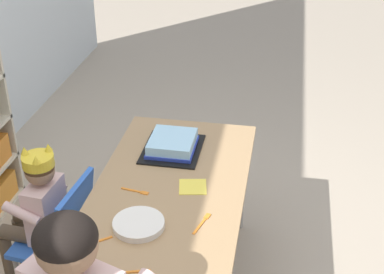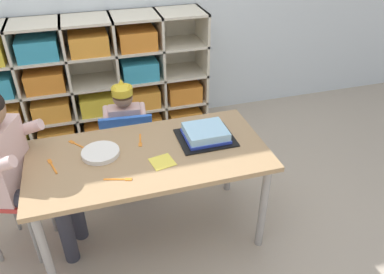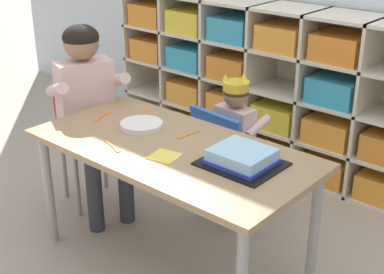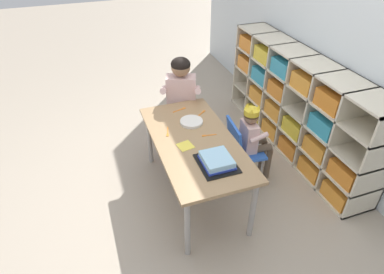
{
  "view_description": "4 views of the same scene",
  "coord_description": "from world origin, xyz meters",
  "px_view_note": "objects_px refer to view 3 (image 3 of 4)",
  "views": [
    {
      "loc": [
        -1.94,
        -0.46,
        2.04
      ],
      "look_at": [
        0.17,
        -0.08,
        0.82
      ],
      "focal_mm": 51.85,
      "sensor_mm": 36.0,
      "label": 1
    },
    {
      "loc": [
        -0.26,
        -1.71,
        1.85
      ],
      "look_at": [
        0.24,
        -0.05,
        0.72
      ],
      "focal_mm": 35.21,
      "sensor_mm": 36.0,
      "label": 2
    },
    {
      "loc": [
        1.55,
        -1.64,
        1.66
      ],
      "look_at": [
        0.12,
        0.0,
        0.71
      ],
      "focal_mm": 51.37,
      "sensor_mm": 36.0,
      "label": 3
    },
    {
      "loc": [
        2.12,
        -0.77,
        2.27
      ],
      "look_at": [
        0.19,
        -0.09,
        0.81
      ],
      "focal_mm": 30.78,
      "sensor_mm": 36.0,
      "label": 4
    }
  ],
  "objects_px": {
    "activity_table": "(172,159)",
    "fork_near_child_seat": "(113,147)",
    "fork_scattered_mid_table": "(145,113)",
    "birthday_cake_on_tray": "(242,158)",
    "adult_helper_seated": "(89,100)",
    "paper_plate_stack": "(142,125)",
    "fork_by_napkin": "(187,135)",
    "fork_at_table_front_edge": "(103,116)",
    "child_with_crown": "(240,129)",
    "classroom_chair_blue": "(226,155)",
    "classroom_chair_adult_side": "(86,131)"
  },
  "relations": [
    {
      "from": "adult_helper_seated",
      "to": "fork_scattered_mid_table",
      "type": "xyz_separation_m",
      "value": [
        0.32,
        0.1,
        -0.02
      ]
    },
    {
      "from": "fork_scattered_mid_table",
      "to": "fork_near_child_seat",
      "type": "xyz_separation_m",
      "value": [
        0.2,
        -0.39,
        0.0
      ]
    },
    {
      "from": "activity_table",
      "to": "classroom_chair_adult_side",
      "type": "distance_m",
      "value": 0.84
    },
    {
      "from": "activity_table",
      "to": "fork_scattered_mid_table",
      "type": "relative_size",
      "value": 11.47
    },
    {
      "from": "classroom_chair_blue",
      "to": "child_with_crown",
      "type": "relative_size",
      "value": 0.8
    },
    {
      "from": "child_with_crown",
      "to": "fork_scattered_mid_table",
      "type": "xyz_separation_m",
      "value": [
        -0.33,
        -0.39,
        0.12
      ]
    },
    {
      "from": "adult_helper_seated",
      "to": "fork_by_napkin",
      "type": "xyz_separation_m",
      "value": [
        0.68,
        0.03,
        -0.02
      ]
    },
    {
      "from": "child_with_crown",
      "to": "adult_helper_seated",
      "type": "distance_m",
      "value": 0.83
    },
    {
      "from": "fork_scattered_mid_table",
      "to": "activity_table",
      "type": "bearing_deg",
      "value": 23.28
    },
    {
      "from": "classroom_chair_adult_side",
      "to": "adult_helper_seated",
      "type": "xyz_separation_m",
      "value": [
        0.1,
        -0.04,
        0.22
      ]
    },
    {
      "from": "activity_table",
      "to": "classroom_chair_blue",
      "type": "height_order",
      "value": "classroom_chair_blue"
    },
    {
      "from": "adult_helper_seated",
      "to": "child_with_crown",
      "type": "bearing_deg",
      "value": -33.29
    },
    {
      "from": "child_with_crown",
      "to": "fork_scattered_mid_table",
      "type": "bearing_deg",
      "value": 55.31
    },
    {
      "from": "birthday_cake_on_tray",
      "to": "fork_scattered_mid_table",
      "type": "distance_m",
      "value": 0.75
    },
    {
      "from": "paper_plate_stack",
      "to": "fork_at_table_front_edge",
      "type": "distance_m",
      "value": 0.26
    },
    {
      "from": "adult_helper_seated",
      "to": "fork_near_child_seat",
      "type": "height_order",
      "value": "adult_helper_seated"
    },
    {
      "from": "paper_plate_stack",
      "to": "fork_scattered_mid_table",
      "type": "distance_m",
      "value": 0.19
    },
    {
      "from": "birthday_cake_on_tray",
      "to": "fork_by_napkin",
      "type": "distance_m",
      "value": 0.39
    },
    {
      "from": "fork_scattered_mid_table",
      "to": "birthday_cake_on_tray",
      "type": "bearing_deg",
      "value": 39.94
    },
    {
      "from": "fork_near_child_seat",
      "to": "classroom_chair_adult_side",
      "type": "bearing_deg",
      "value": -11.05
    },
    {
      "from": "fork_near_child_seat",
      "to": "fork_at_table_front_edge",
      "type": "height_order",
      "value": "same"
    },
    {
      "from": "adult_helper_seated",
      "to": "birthday_cake_on_tray",
      "type": "xyz_separation_m",
      "value": [
        1.06,
        -0.05,
        0.01
      ]
    },
    {
      "from": "adult_helper_seated",
      "to": "fork_by_napkin",
      "type": "relative_size",
      "value": 8.11
    },
    {
      "from": "adult_helper_seated",
      "to": "fork_scattered_mid_table",
      "type": "distance_m",
      "value": 0.34
    },
    {
      "from": "birthday_cake_on_tray",
      "to": "fork_at_table_front_edge",
      "type": "distance_m",
      "value": 0.87
    },
    {
      "from": "fork_by_napkin",
      "to": "fork_at_table_front_edge",
      "type": "height_order",
      "value": "same"
    },
    {
      "from": "fork_by_napkin",
      "to": "fork_at_table_front_edge",
      "type": "relative_size",
      "value": 0.9
    },
    {
      "from": "activity_table",
      "to": "fork_by_napkin",
      "type": "bearing_deg",
      "value": 100.35
    },
    {
      "from": "birthday_cake_on_tray",
      "to": "fork_by_napkin",
      "type": "xyz_separation_m",
      "value": [
        -0.38,
        0.08,
        -0.03
      ]
    },
    {
      "from": "child_with_crown",
      "to": "fork_by_napkin",
      "type": "distance_m",
      "value": 0.49
    },
    {
      "from": "fork_by_napkin",
      "to": "child_with_crown",
      "type": "bearing_deg",
      "value": 13.17
    },
    {
      "from": "classroom_chair_blue",
      "to": "fork_near_child_seat",
      "type": "bearing_deg",
      "value": 85.11
    },
    {
      "from": "fork_scattered_mid_table",
      "to": "child_with_crown",
      "type": "bearing_deg",
      "value": 101.8
    },
    {
      "from": "adult_helper_seated",
      "to": "fork_by_napkin",
      "type": "height_order",
      "value": "adult_helper_seated"
    },
    {
      "from": "activity_table",
      "to": "fork_near_child_seat",
      "type": "height_order",
      "value": "fork_near_child_seat"
    },
    {
      "from": "adult_helper_seated",
      "to": "fork_at_table_front_edge",
      "type": "bearing_deg",
      "value": -90.92
    },
    {
      "from": "classroom_chair_blue",
      "to": "paper_plate_stack",
      "type": "bearing_deg",
      "value": 71.1
    },
    {
      "from": "child_with_crown",
      "to": "birthday_cake_on_tray",
      "type": "distance_m",
      "value": 0.7
    },
    {
      "from": "fork_by_napkin",
      "to": "classroom_chair_adult_side",
      "type": "bearing_deg",
      "value": 98.66
    },
    {
      "from": "child_with_crown",
      "to": "fork_at_table_front_edge",
      "type": "relative_size",
      "value": 5.73
    },
    {
      "from": "child_with_crown",
      "to": "birthday_cake_on_tray",
      "type": "height_order",
      "value": "child_with_crown"
    },
    {
      "from": "birthday_cake_on_tray",
      "to": "paper_plate_stack",
      "type": "xyz_separation_m",
      "value": [
        -0.61,
        0.01,
        -0.02
      ]
    },
    {
      "from": "activity_table",
      "to": "child_with_crown",
      "type": "xyz_separation_m",
      "value": [
        -0.05,
        0.6,
        -0.05
      ]
    },
    {
      "from": "paper_plate_stack",
      "to": "classroom_chair_adult_side",
      "type": "bearing_deg",
      "value": 171.5
    },
    {
      "from": "activity_table",
      "to": "paper_plate_stack",
      "type": "distance_m",
      "value": 0.28
    },
    {
      "from": "fork_near_child_seat",
      "to": "child_with_crown",
      "type": "bearing_deg",
      "value": -82.77
    },
    {
      "from": "classroom_chair_blue",
      "to": "adult_helper_seated",
      "type": "height_order",
      "value": "adult_helper_seated"
    },
    {
      "from": "fork_at_table_front_edge",
      "to": "paper_plate_stack",
      "type": "bearing_deg",
      "value": 79.05
    },
    {
      "from": "adult_helper_seated",
      "to": "birthday_cake_on_tray",
      "type": "height_order",
      "value": "adult_helper_seated"
    },
    {
      "from": "classroom_chair_blue",
      "to": "adult_helper_seated",
      "type": "relative_size",
      "value": 0.62
    }
  ]
}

